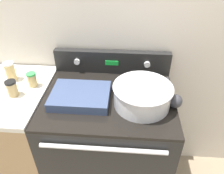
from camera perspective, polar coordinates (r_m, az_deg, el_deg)
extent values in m
cube|color=beige|center=(1.46, 0.22, 16.24)|extent=(8.00, 0.05, 2.50)
cube|color=black|center=(1.65, -0.76, -15.47)|extent=(0.79, 0.62, 0.91)
cube|color=black|center=(1.32, -0.92, -2.79)|extent=(0.79, 0.62, 0.02)
cylinder|color=silver|center=(1.14, -2.42, -15.87)|extent=(0.65, 0.02, 0.02)
cube|color=black|center=(1.51, 0.03, 6.61)|extent=(0.79, 0.05, 0.16)
cylinder|color=white|center=(1.51, -9.13, 6.50)|extent=(0.04, 0.02, 0.04)
cylinder|color=white|center=(1.48, 9.17, 5.82)|extent=(0.04, 0.02, 0.04)
cube|color=green|center=(1.48, -0.07, 6.28)|extent=(0.09, 0.01, 0.03)
cube|color=tan|center=(1.83, -23.65, -12.92)|extent=(0.60, 0.62, 0.91)
cylinder|color=silver|center=(1.23, 7.90, -2.23)|extent=(0.32, 0.32, 0.13)
torus|color=silver|center=(1.20, 8.12, -0.03)|extent=(0.33, 0.33, 0.01)
cylinder|color=beige|center=(1.20, 8.07, -0.53)|extent=(0.29, 0.29, 0.02)
cube|color=#38476B|center=(1.29, -8.22, -2.29)|extent=(0.34, 0.26, 0.05)
cube|color=#B2894C|center=(1.28, -8.26, -1.86)|extent=(0.30, 0.23, 0.03)
cylinder|color=#333338|center=(1.40, 15.06, -0.85)|extent=(0.01, 0.29, 0.01)
sphere|color=#333338|center=(1.27, 16.18, -3.57)|extent=(0.08, 0.08, 0.08)
cylinder|color=tan|center=(1.45, -20.09, 1.64)|extent=(0.06, 0.06, 0.08)
cylinder|color=green|center=(1.43, -20.47, 3.19)|extent=(0.06, 0.06, 0.01)
cylinder|color=tan|center=(1.41, -24.60, -0.52)|extent=(0.06, 0.06, 0.09)
cylinder|color=black|center=(1.38, -25.10, 1.14)|extent=(0.06, 0.06, 0.01)
cylinder|color=tan|center=(1.56, -24.98, 3.54)|extent=(0.06, 0.06, 0.11)
cylinder|color=white|center=(1.53, -25.56, 5.52)|extent=(0.07, 0.07, 0.01)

